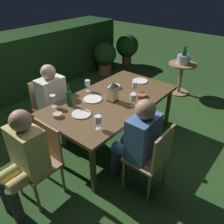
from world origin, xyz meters
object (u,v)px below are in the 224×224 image
(person_in_mustard, at_px, (23,157))
(green_bottle_on_table, at_px, (69,98))
(wine_glass_b, at_px, (88,84))
(chair_side_right_a, at_px, (48,105))
(lantern_centerpiece, at_px, (113,91))
(plate_a, at_px, (81,114))
(side_table, at_px, (181,73))
(wine_glass_c, at_px, (135,85))
(dining_table, at_px, (112,102))
(bowl_salad, at_px, (115,87))
(potted_plant_corner, at_px, (127,47))
(chair_side_left_a, at_px, (152,157))
(ice_bucket, at_px, (184,58))
(wine_glass_d, at_px, (133,98))
(person_in_cream, at_px, (55,100))
(wine_glass_a, at_px, (98,120))
(plate_c, at_px, (140,81))
(chair_head_near, at_px, (42,158))
(person_in_blue, at_px, (138,139))
(bowl_olives, at_px, (58,115))
(bowl_bread, at_px, (141,96))
(plate_b, at_px, (93,99))
(wine_glass_e, at_px, (53,99))
(potted_plant_by_hedge, at_px, (105,56))

(person_in_mustard, bearing_deg, green_bottle_on_table, 19.05)
(wine_glass_b, bearing_deg, chair_side_right_a, 128.38)
(lantern_centerpiece, xyz_separation_m, green_bottle_on_table, (-0.46, 0.35, -0.04))
(plate_a, height_order, side_table, plate_a)
(wine_glass_c, xyz_separation_m, plate_a, (-0.89, 0.17, -0.11))
(dining_table, distance_m, bowl_salad, 0.35)
(potted_plant_corner, bearing_deg, chair_side_left_a, -140.33)
(ice_bucket, bearing_deg, wine_glass_d, -172.89)
(dining_table, relative_size, lantern_centerpiece, 7.15)
(person_in_cream, distance_m, wine_glass_a, 1.09)
(person_in_mustard, height_order, plate_c, person_in_mustard)
(chair_head_near, distance_m, person_in_mustard, 0.25)
(dining_table, distance_m, person_in_blue, 0.83)
(green_bottle_on_table, relative_size, ice_bucket, 0.84)
(person_in_cream, bearing_deg, lantern_centerpiece, -62.70)
(wine_glass_d, relative_size, bowl_olives, 1.54)
(bowl_bread, bearing_deg, wine_glass_d, -170.58)
(dining_table, relative_size, chair_head_near, 2.18)
(wine_glass_d, height_order, bowl_salad, wine_glass_d)
(plate_a, distance_m, plate_c, 1.29)
(plate_b, bearing_deg, bowl_bread, -45.01)
(wine_glass_b, xyz_separation_m, plate_b, (-0.15, -0.24, -0.11))
(wine_glass_e, bearing_deg, plate_a, -76.75)
(dining_table, height_order, plate_b, plate_b)
(wine_glass_c, bearing_deg, potted_plant_corner, 37.75)
(wine_glass_d, bearing_deg, bowl_salad, 61.82)
(person_in_mustard, bearing_deg, dining_table, -0.00)
(person_in_blue, bearing_deg, dining_table, 59.22)
(bowl_bread, distance_m, side_table, 1.91)
(chair_side_right_a, bearing_deg, chair_head_near, -130.18)
(wine_glass_b, xyz_separation_m, bowl_olives, (-0.73, -0.21, -0.09))
(wine_glass_c, bearing_deg, wine_glass_b, 124.07)
(green_bottle_on_table, height_order, plate_c, green_bottle_on_table)
(person_in_cream, height_order, side_table, person_in_cream)
(plate_b, bearing_deg, ice_bucket, -6.19)
(person_in_cream, distance_m, potted_plant_corner, 3.50)
(chair_side_left_a, bearing_deg, potted_plant_by_hedge, 48.90)
(person_in_blue, xyz_separation_m, plate_b, (0.24, 0.90, 0.09))
(wine_glass_d, distance_m, plate_a, 0.68)
(wine_glass_b, relative_size, wine_glass_c, 1.00)
(potted_plant_by_hedge, bearing_deg, wine_glass_a, -140.23)
(dining_table, bearing_deg, wine_glass_e, 146.19)
(bowl_olives, height_order, side_table, bowl_olives)
(dining_table, distance_m, chair_side_right_a, 1.02)
(person_in_blue, height_order, wine_glass_d, person_in_blue)
(chair_side_left_a, relative_size, side_table, 1.34)
(dining_table, distance_m, wine_glass_b, 0.46)
(chair_side_left_a, xyz_separation_m, wine_glass_b, (0.39, 1.33, 0.35))
(chair_side_left_a, bearing_deg, wine_glass_b, 73.83)
(plate_c, bearing_deg, ice_bucket, -3.57)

